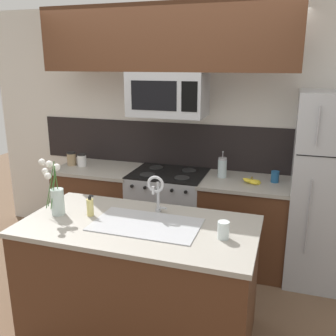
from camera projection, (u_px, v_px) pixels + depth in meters
ground_plane at (137, 301)px, 3.29m from camera, size 10.00×10.00×0.00m
rear_partition at (206, 132)px, 4.02m from camera, size 5.20×0.10×2.60m
splash_band at (178, 145)px, 4.10m from camera, size 3.30×0.01×0.48m
back_counter_left at (101, 206)px, 4.23m from camera, size 0.89×0.65×0.91m
back_counter_right at (244, 224)px, 3.76m from camera, size 0.86×0.65×0.91m
stove_range at (168, 214)px, 3.99m from camera, size 0.76×0.64×0.93m
microwave at (168, 94)px, 3.63m from camera, size 0.74×0.40×0.42m
upper_cabinet_band at (165, 38)px, 3.46m from camera, size 2.44×0.34×0.60m
refrigerator at (336, 191)px, 3.41m from camera, size 0.79×0.74×1.78m
storage_jar_tall at (72, 159)px, 4.18m from camera, size 0.10×0.10×0.15m
storage_jar_medium at (82, 160)px, 4.14m from camera, size 0.10×0.10×0.14m
banana_bunch at (252, 181)px, 3.55m from camera, size 0.19×0.16×0.08m
french_press at (222, 167)px, 3.73m from camera, size 0.09×0.09×0.27m
coffee_tin at (275, 177)px, 3.58m from camera, size 0.08×0.08×0.11m
island_counter at (140, 280)px, 2.79m from camera, size 1.69×0.87×0.91m
kitchen_sink at (146, 234)px, 2.67m from camera, size 0.76×0.44×0.16m
sink_faucet at (156, 189)px, 2.80m from camera, size 0.14×0.14×0.31m
dish_soap_bottle at (90, 207)px, 2.80m from camera, size 0.06×0.05×0.16m
drinking_glass at (223, 230)px, 2.44m from camera, size 0.08×0.08×0.12m
flower_vase at (56, 196)px, 2.80m from camera, size 0.14×0.15×0.45m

